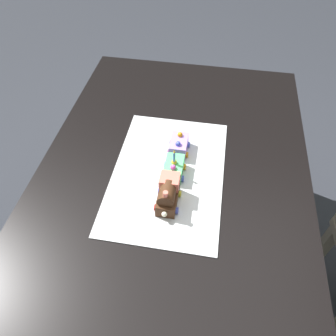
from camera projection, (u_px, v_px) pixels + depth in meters
The scene contains 7 objects.
ground_plane at pixel (172, 253), 1.76m from camera, with size 8.00×8.00×0.00m, color #2D3038.
dining_table at pixel (174, 181), 1.28m from camera, with size 1.40×1.00×0.74m.
cake_board at pixel (168, 174), 1.17m from camera, with size 0.60×0.40×0.00m, color silver.
cake_locomotive at pixel (168, 194), 1.05m from camera, with size 0.14×0.08×0.12m.
cake_car_hopper_mint_green at pixel (174, 168), 1.14m from camera, with size 0.10×0.08×0.07m.
cake_car_flatbed_lavender at pixel (179, 145), 1.22m from camera, with size 0.10×0.08×0.07m.
birthday_candle at pixel (174, 156), 1.09m from camera, with size 0.01×0.01×0.05m.
Camera 1 is at (-0.79, -0.11, 1.64)m, focal length 34.11 mm.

